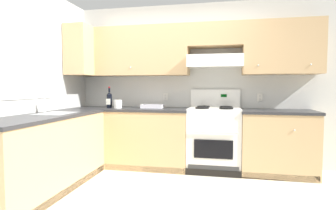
{
  "coord_description": "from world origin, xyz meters",
  "views": [
    {
      "loc": [
        0.8,
        -2.82,
        1.23
      ],
      "look_at": [
        0.08,
        0.7,
        1.0
      ],
      "focal_mm": 29.25,
      "sensor_mm": 36.0,
      "label": 1
    }
  ],
  "objects": [
    {
      "name": "ground_plane",
      "position": [
        0.0,
        0.0,
        0.0
      ],
      "size": [
        7.04,
        7.04,
        0.0
      ],
      "primitive_type": "plane",
      "color": "beige"
    },
    {
      "name": "paper_towel_roll",
      "position": [
        -0.81,
        1.19,
        0.97
      ],
      "size": [
        0.12,
        0.12,
        0.13
      ],
      "color": "white",
      "rests_on": "counter_back_run"
    },
    {
      "name": "wine_bottle",
      "position": [
        -0.96,
        1.21,
        1.04
      ],
      "size": [
        0.08,
        0.08,
        0.34
      ],
      "color": "black",
      "rests_on": "counter_back_run"
    },
    {
      "name": "bowl",
      "position": [
        -0.29,
        1.32,
        0.93
      ],
      "size": [
        0.34,
        0.22,
        0.06
      ],
      "color": "silver",
      "rests_on": "counter_back_run"
    },
    {
      "name": "wall_left",
      "position": [
        -1.59,
        0.23,
        1.34
      ],
      "size": [
        0.47,
        4.0,
        2.55
      ],
      "color": "silver",
      "rests_on": "ground_plane"
    },
    {
      "name": "counter_left_run",
      "position": [
        -1.24,
        -0.0,
        0.46
      ],
      "size": [
        0.63,
        1.91,
        1.13
      ],
      "color": "tan",
      "rests_on": "ground_plane"
    },
    {
      "name": "counter_back_run",
      "position": [
        0.15,
        1.24,
        0.45
      ],
      "size": [
        3.6,
        0.65,
        0.91
      ],
      "color": "tan",
      "rests_on": "ground_plane"
    },
    {
      "name": "stove",
      "position": [
        0.67,
        1.25,
        0.48
      ],
      "size": [
        0.76,
        0.62,
        1.2
      ],
      "color": "white",
      "rests_on": "ground_plane"
    },
    {
      "name": "wall_back",
      "position": [
        0.4,
        1.53,
        1.48
      ],
      "size": [
        4.68,
        0.57,
        2.55
      ],
      "color": "silver",
      "rests_on": "ground_plane"
    }
  ]
}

